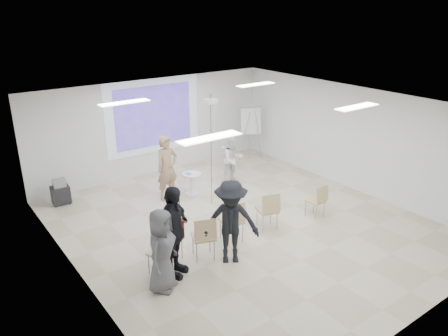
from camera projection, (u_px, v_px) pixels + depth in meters
floor at (243, 226)px, 10.85m from camera, size 8.00×9.00×0.10m
ceiling at (245, 103)px, 9.74m from camera, size 8.00×9.00×0.10m
wall_back at (153, 126)px, 13.72m from camera, size 8.00×0.10×3.00m
wall_left at (73, 214)px, 8.05m from camera, size 0.10×9.00×3.00m
wall_right at (354, 138)px, 12.54m from camera, size 0.10×9.00×3.00m
projection_halo at (154, 116)px, 13.55m from camera, size 3.20×0.01×2.30m
projection_image at (154, 116)px, 13.53m from camera, size 2.60×0.01×1.90m
pedestal_table at (192, 183)px, 12.39m from camera, size 0.66×0.66×0.66m
player_left at (167, 164)px, 11.88m from camera, size 0.81×0.60×2.07m
player_right at (233, 157)px, 13.09m from camera, size 0.82×0.68×1.62m
controller_left at (168, 149)px, 12.05m from camera, size 0.06×0.14×0.04m
controller_right at (223, 147)px, 13.08m from camera, size 0.05×0.13×0.04m
chair_far_left at (163, 250)px, 8.70m from camera, size 0.55×0.57×0.90m
chair_left_mid at (171, 235)px, 9.18m from camera, size 0.48×0.51×0.97m
chair_left_inner at (204, 235)px, 9.15m from camera, size 0.61×0.64×1.00m
chair_center at (233, 219)px, 9.83m from camera, size 0.54×0.57×1.00m
chair_right_inner at (269, 208)px, 10.37m from camera, size 0.58×0.61×0.97m
chair_right_far at (318, 199)px, 11.01m from camera, size 0.44×0.47×0.88m
red_jacket at (175, 231)px, 9.03m from camera, size 0.41×0.11×0.39m
laptop at (203, 235)px, 9.26m from camera, size 0.44×0.38×0.03m
audience_left at (173, 226)px, 8.45m from camera, size 1.49×1.34×2.21m
audience_mid at (231, 217)px, 8.95m from camera, size 1.53×1.35×2.08m
audience_outer at (161, 246)px, 8.10m from camera, size 1.08×1.02×1.86m
flipchart_easel at (251, 121)px, 14.83m from camera, size 0.75×0.60×1.88m
av_cart at (60, 193)px, 11.83m from camera, size 0.50×0.41×0.71m
ceiling_projector at (211, 106)px, 11.05m from camera, size 0.30×0.25×3.00m
fluor_panel_nw at (125, 103)px, 10.17m from camera, size 1.20×0.30×0.02m
fluor_panel_ne at (256, 85)px, 12.39m from camera, size 1.20×0.30×0.02m
fluor_panel_sw at (210, 138)px, 7.54m from camera, size 1.20×0.30×0.02m
fluor_panel_se at (357, 107)px, 9.75m from camera, size 1.20×0.30×0.02m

